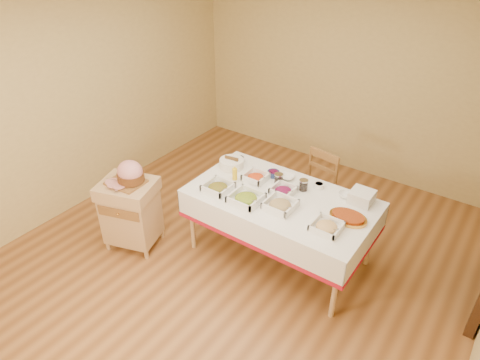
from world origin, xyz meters
name	(u,v)px	position (x,y,z in m)	size (l,w,h in m)	color
room_shell	(239,152)	(0.00, 0.00, 1.30)	(5.00, 5.00, 5.00)	#925B2D
dining_table	(280,210)	(0.30, 0.30, 0.60)	(1.82, 1.02, 0.76)	tan
butcher_cart	(131,210)	(-1.09, -0.44, 0.45)	(0.67, 0.61, 0.79)	tan
dining_chair	(314,191)	(0.34, 0.98, 0.47)	(0.47, 0.46, 0.92)	brown
ham_on_board	(130,174)	(-1.06, -0.41, 0.89)	(0.38, 0.37, 0.25)	brown
serving_dish_a	(218,187)	(-0.27, 0.03, 0.80)	(0.27, 0.26, 0.12)	white
serving_dish_b	(246,198)	(0.07, 0.03, 0.80)	(0.29, 0.29, 0.12)	white
serving_dish_c	(280,205)	(0.39, 0.13, 0.80)	(0.27, 0.27, 0.11)	white
serving_dish_d	(327,227)	(0.89, 0.09, 0.79)	(0.25, 0.25, 0.09)	white
serving_dish_e	(256,177)	(-0.08, 0.41, 0.79)	(0.24, 0.23, 0.11)	white
serving_dish_f	(283,190)	(0.28, 0.36, 0.79)	(0.23, 0.22, 0.10)	white
small_bowl_left	(239,159)	(-0.43, 0.62, 0.79)	(0.13, 0.13, 0.06)	white
small_bowl_mid	(273,173)	(0.03, 0.59, 0.79)	(0.13, 0.13, 0.05)	navy
small_bowl_right	(319,185)	(0.53, 0.66, 0.79)	(0.10, 0.10, 0.05)	white
bowl_white_imported	(287,177)	(0.17, 0.62, 0.78)	(0.16, 0.16, 0.04)	white
bowl_small_imported	(346,195)	(0.82, 0.66, 0.78)	(0.14, 0.14, 0.04)	white
preserve_jar_left	(279,179)	(0.16, 0.49, 0.81)	(0.09, 0.09, 0.12)	silver
preserve_jar_right	(303,185)	(0.42, 0.53, 0.81)	(0.09, 0.09, 0.12)	silver
mustard_bottle	(235,174)	(-0.26, 0.29, 0.83)	(0.05, 0.05, 0.16)	yellow
bread_basket	(232,163)	(-0.44, 0.48, 0.81)	(0.26, 0.26, 0.12)	white
plate_stack	(362,197)	(0.97, 0.67, 0.82)	(0.22, 0.22, 0.12)	white
brass_platter	(348,217)	(0.98, 0.34, 0.78)	(0.35, 0.25, 0.05)	gold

